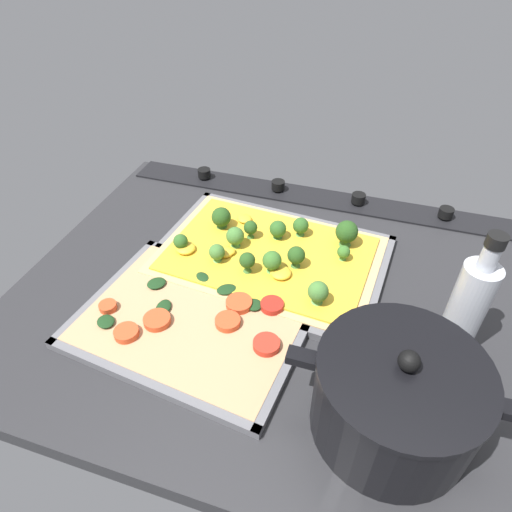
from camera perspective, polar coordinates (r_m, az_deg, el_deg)
The scene contains 8 objects.
ground_plane at distance 73.29cm, azimuth 3.03°, elevation -5.61°, with size 84.86×66.16×3.00cm, color #28282B.
stove_control_panel at distance 94.80cm, azimuth 7.83°, elevation 7.61°, with size 81.47×7.00×2.60cm.
baking_tray_front at distance 77.86cm, azimuth 1.64°, elevation -0.39°, with size 41.70×31.26×1.30cm.
broccoli_pizza at distance 76.91cm, azimuth 1.68°, elevation 0.47°, with size 39.09×28.65×6.19cm.
baking_tray_back at distance 68.20cm, azimuth -8.04°, elevation -8.25°, with size 35.93×29.38×1.30cm.
veggie_pizza_back at distance 67.63cm, azimuth -7.92°, elevation -7.85°, with size 33.27×26.71×1.90cm.
cooking_pot at distance 55.77cm, azimuth 17.52°, elevation -16.92°, with size 26.08×19.26×13.73cm.
oil_bottle at distance 65.36cm, azimuth 25.53°, elevation -5.79°, with size 4.82×4.82×19.82cm.
Camera 1 is at (-11.77, 49.86, 50.92)cm, focal length 31.17 mm.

